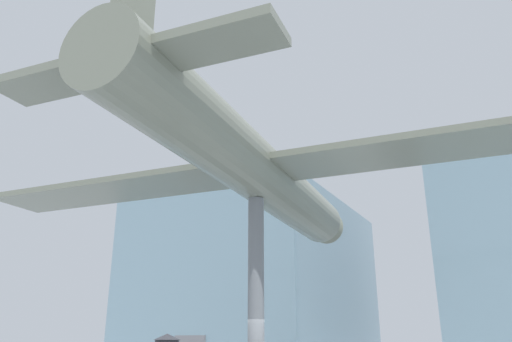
% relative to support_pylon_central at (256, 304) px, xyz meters
% --- Properties ---
extents(glass_pavilion_left, '(11.57, 14.81, 11.06)m').
position_rel_support_pylon_central_xyz_m(glass_pavilion_left, '(-8.91, 17.16, 2.35)').
color(glass_pavilion_left, '#7593A3').
rests_on(glass_pavilion_left, ground_plane).
extents(support_pylon_central, '(0.44, 0.44, 5.77)m').
position_rel_support_pylon_central_xyz_m(support_pylon_central, '(0.00, 0.00, 0.00)').
color(support_pylon_central, slate).
rests_on(support_pylon_central, ground_plane).
extents(suspended_airplane, '(18.60, 15.24, 3.37)m').
position_rel_support_pylon_central_xyz_m(suspended_airplane, '(-0.01, 0.13, 3.73)').
color(suspended_airplane, slate).
rests_on(suspended_airplane, support_pylon_central).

